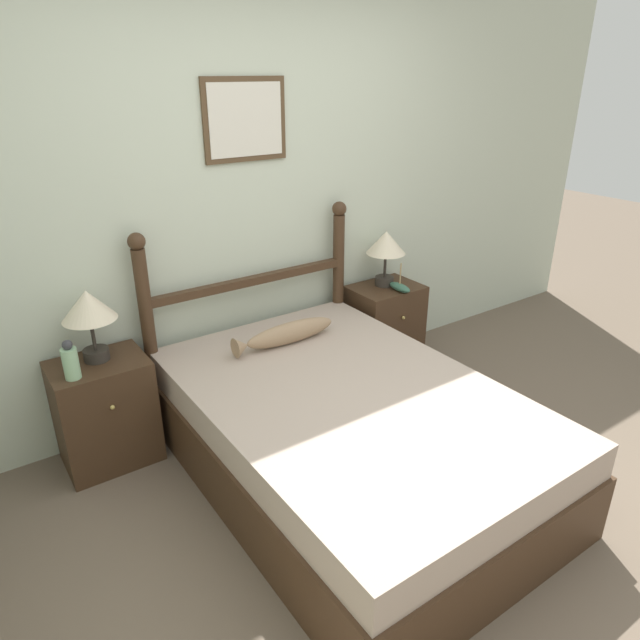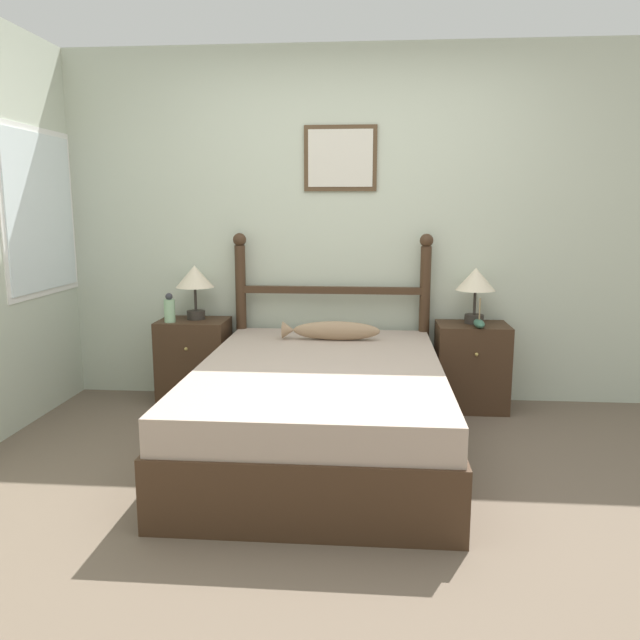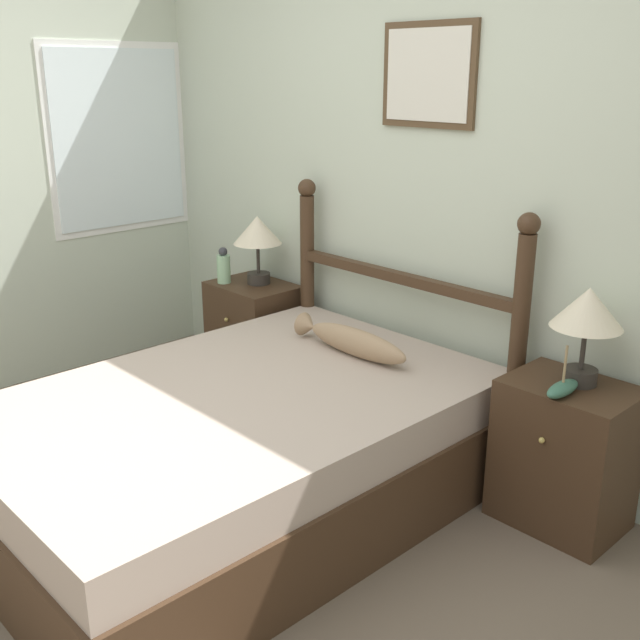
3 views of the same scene
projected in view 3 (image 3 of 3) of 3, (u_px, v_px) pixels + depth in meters
The scene contains 11 objects.
ground_plane at pixel (135, 580), 2.76m from camera, with size 16.00×16.00×0.00m, color brown.
wall_back at pixel (442, 185), 3.48m from camera, with size 6.40×0.08×2.55m.
bed at pixel (240, 450), 3.16m from camera, with size 1.42×2.10×0.53m.
headboard at pixel (400, 306), 3.68m from camera, with size 1.44×0.10×1.24m.
nightstand_left at pixel (254, 334), 4.41m from camera, with size 0.49×0.39×0.61m.
nightstand_right at pixel (564, 454), 3.03m from camera, with size 0.49×0.39×0.61m.
table_lamp_left at pixel (258, 234), 4.23m from camera, with size 0.28×0.28×0.39m.
table_lamp_right at pixel (587, 314), 2.86m from camera, with size 0.28×0.28×0.39m.
bottle at pixel (224, 267), 4.31m from camera, with size 0.08×0.08×0.21m.
model_boat at pixel (563, 388), 2.83m from camera, with size 0.07×0.20×0.20m.
fish_pillow at pixel (351, 340), 3.46m from camera, with size 0.66×0.12×0.13m.
Camera 3 is at (2.14, -1.09, 1.79)m, focal length 42.00 mm.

